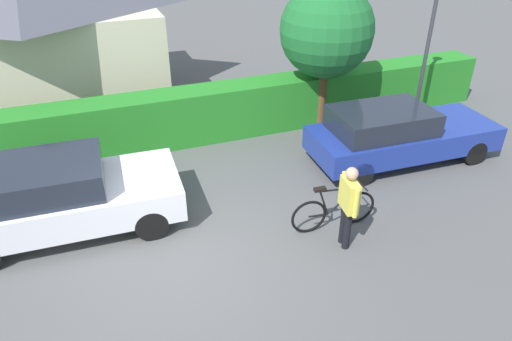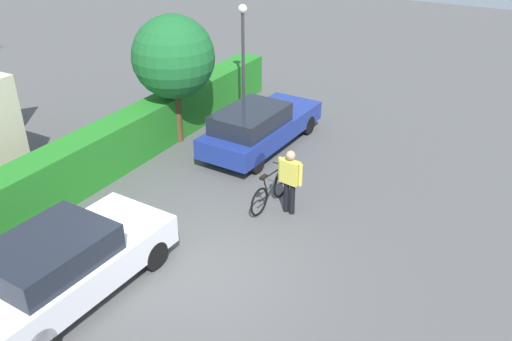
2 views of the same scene
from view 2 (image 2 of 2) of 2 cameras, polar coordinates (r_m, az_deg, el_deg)
The scene contains 8 objects.
ground_plane at distance 10.95m, azimuth -5.85°, elevation -10.76°, with size 60.00×60.00×0.00m, color #535353.
hedge_row at distance 13.35m, azimuth -22.20°, elevation -1.73°, with size 19.75×0.90×1.33m, color #247D23.
parked_car_near at distance 10.53m, azimuth -19.67°, elevation -9.26°, with size 4.16×1.98×1.43m.
parked_car_far at distance 15.46m, azimuth 0.35°, elevation 4.75°, with size 4.45×1.84×1.35m.
bicycle at distance 12.79m, azimuth 1.56°, elevation -2.21°, with size 1.69×0.50×0.95m.
person_rider at distance 12.27m, azimuth 3.62°, elevation -0.73°, with size 0.27×0.65×1.60m.
street_lamp at distance 17.13m, azimuth -1.38°, elevation 13.15°, with size 0.28×0.28×3.65m.
tree_kerbside at distance 15.49m, azimuth -8.75°, elevation 11.78°, with size 2.34×2.34×3.74m.
Camera 2 is at (-6.83, -5.12, 6.87)m, focal length 37.73 mm.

